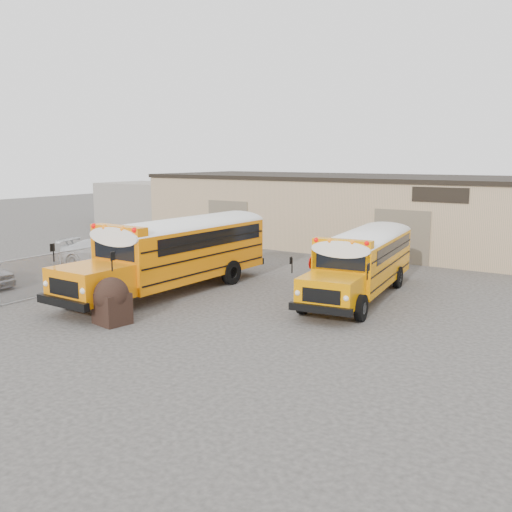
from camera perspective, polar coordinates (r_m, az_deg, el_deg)
The scene contains 9 objects.
ground at distance 22.23m, azimuth -9.21°, elevation -5.59°, with size 120.00×120.00×0.00m, color #353331.
warehouse at distance 38.69m, azimuth 11.28°, elevation 4.48°, with size 30.20×10.20×4.67m.
chainlink_fence at distance 28.27m, azimuth -14.07°, elevation -0.57°, with size 0.07×18.07×1.81m.
distant_building_left at distance 52.70m, azimuth -10.60°, elevation 5.26°, with size 8.00×6.00×3.60m, color gray.
school_bus_left at distance 30.71m, azimuth 0.55°, elevation 2.41°, with size 3.44×11.20×3.27m.
school_bus_right at distance 30.42m, azimuth 13.57°, elevation 1.56°, with size 3.56×9.84×2.82m.
tarp_bundle at distance 20.92m, azimuth -14.23°, elevation -4.30°, with size 1.28×1.24×1.69m.
car_white at distance 31.84m, azimuth -14.77°, elevation 0.26°, with size 2.09×5.14×1.49m, color silver.
car_dark at distance 32.05m, azimuth -13.04°, elevation 0.50°, with size 1.70×4.87×1.61m, color black.
Camera 1 is at (14.67, -15.63, 5.87)m, focal length 40.00 mm.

